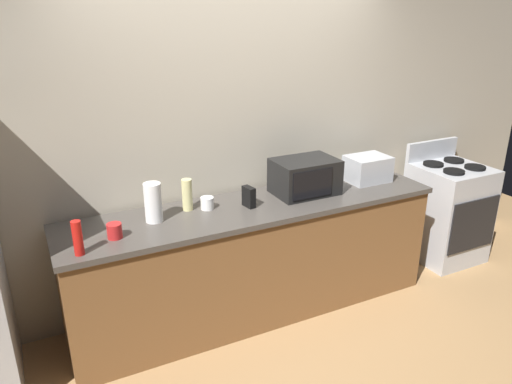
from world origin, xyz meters
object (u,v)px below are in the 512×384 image
(bottle_vinegar, at_px, (187,195))
(mug_red, at_px, (115,231))
(toaster_oven, at_px, (367,169))
(microwave, at_px, (305,177))
(paper_towel_roll, at_px, (153,203))
(stove_range, at_px, (447,212))
(mug_white, at_px, (207,203))
(bottle_hot_sauce, at_px, (78,238))
(cordless_phone, at_px, (249,197))

(bottle_vinegar, xyz_separation_m, mug_red, (-0.56, -0.23, -0.07))
(toaster_oven, bearing_deg, microwave, -178.86)
(paper_towel_roll, distance_m, bottle_vinegar, 0.28)
(microwave, xyz_separation_m, paper_towel_roll, (-1.19, 0.00, 0.00))
(stove_range, height_order, mug_white, stove_range)
(paper_towel_roll, bearing_deg, bottle_hot_sauce, -152.60)
(cordless_phone, distance_m, mug_white, 0.30)
(microwave, xyz_separation_m, mug_white, (-0.79, 0.04, -0.09))
(microwave, distance_m, cordless_phone, 0.51)
(stove_range, distance_m, paper_towel_roll, 2.80)
(microwave, relative_size, mug_red, 4.99)
(paper_towel_roll, distance_m, mug_white, 0.41)
(toaster_oven, xyz_separation_m, cordless_phone, (-1.12, -0.07, -0.03))
(microwave, height_order, mug_white, microwave)
(paper_towel_roll, bearing_deg, stove_range, -1.05)
(toaster_oven, height_order, bottle_vinegar, bottle_vinegar)
(bottle_vinegar, relative_size, mug_red, 2.38)
(mug_white, bearing_deg, paper_towel_roll, -174.52)
(stove_range, relative_size, bottle_vinegar, 4.72)
(stove_range, xyz_separation_m, bottle_vinegar, (-2.48, 0.14, 0.55))
(microwave, bearing_deg, mug_red, -174.66)
(microwave, distance_m, toaster_oven, 0.62)
(microwave, relative_size, bottle_hot_sauce, 2.25)
(stove_range, distance_m, mug_white, 2.40)
(bottle_hot_sauce, relative_size, mug_red, 2.21)
(microwave, bearing_deg, bottle_hot_sauce, -171.09)
(paper_towel_roll, bearing_deg, microwave, -0.11)
(toaster_oven, height_order, mug_red, toaster_oven)
(toaster_oven, height_order, cordless_phone, toaster_oven)
(microwave, bearing_deg, toaster_oven, 1.14)
(stove_range, distance_m, mug_red, 3.07)
(stove_range, height_order, toaster_oven, toaster_oven)
(paper_towel_roll, height_order, bottle_vinegar, paper_towel_roll)
(paper_towel_roll, bearing_deg, bottle_vinegar, 17.77)
(mug_white, bearing_deg, bottle_hot_sauce, -161.44)
(mug_red, bearing_deg, stove_range, 1.70)
(bottle_vinegar, bearing_deg, bottle_hot_sauce, -155.71)
(toaster_oven, bearing_deg, stove_range, -3.66)
(bottle_vinegar, relative_size, mug_white, 2.43)
(stove_range, xyz_separation_m, mug_red, (-3.03, -0.09, 0.49))
(mug_red, bearing_deg, cordless_phone, 4.96)
(microwave, distance_m, mug_red, 1.49)
(mug_white, bearing_deg, mug_red, -165.45)
(toaster_oven, height_order, mug_white, toaster_oven)
(stove_range, distance_m, bottle_vinegar, 2.54)
(paper_towel_roll, distance_m, cordless_phone, 0.69)
(microwave, bearing_deg, cordless_phone, -173.94)
(stove_range, bearing_deg, paper_towel_roll, 178.95)
(mug_red, distance_m, mug_white, 0.71)
(stove_range, xyz_separation_m, toaster_oven, (-0.94, 0.06, 0.54))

